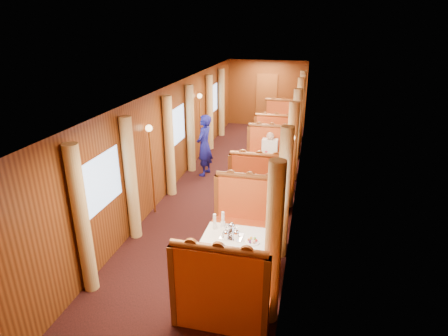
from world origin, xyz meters
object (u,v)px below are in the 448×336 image
(banquette_mid_aft, at_px, (270,159))
(banquette_mid_fwd, at_px, (259,190))
(banquette_far_fwd, at_px, (276,143))
(fruit_plate, at_px, (252,241))
(teapot_left, at_px, (226,236))
(passenger, at_px, (270,150))
(teapot_right, at_px, (236,236))
(rose_vase_mid, at_px, (266,154))
(banquette_near_fwd, at_px, (221,297))
(steward, at_px, (204,145))
(table_mid, at_px, (265,175))
(rose_vase_far, at_px, (280,118))
(tea_tray, at_px, (232,236))
(banquette_near_aft, at_px, (247,223))
(table_near, at_px, (236,257))
(banquette_far_aft, at_px, (282,126))
(table_far, at_px, (279,135))
(teapot_back, at_px, (232,229))

(banquette_mid_aft, bearing_deg, banquette_mid_fwd, -90.00)
(banquette_far_fwd, relative_size, fruit_plate, 5.71)
(teapot_left, bearing_deg, passenger, 65.71)
(teapot_right, bearing_deg, rose_vase_mid, 101.00)
(banquette_near_fwd, xyz_separation_m, steward, (-1.69, 5.07, 0.39))
(table_mid, height_order, teapot_right, teapot_right)
(banquette_mid_fwd, relative_size, rose_vase_far, 3.72)
(banquette_mid_aft, distance_m, teapot_left, 4.65)
(banquette_near_fwd, xyz_separation_m, teapot_right, (0.01, 0.91, 0.39))
(banquette_far_fwd, bearing_deg, table_mid, -90.00)
(teapot_right, bearing_deg, tea_tray, 144.35)
(banquette_near_aft, height_order, fruit_plate, banquette_near_aft)
(table_near, height_order, rose_vase_far, rose_vase_far)
(banquette_far_aft, bearing_deg, steward, -113.11)
(banquette_far_fwd, height_order, passenger, banquette_far_fwd)
(banquette_near_aft, relative_size, tea_tray, 3.94)
(banquette_far_fwd, distance_m, tea_tray, 6.01)
(tea_tray, bearing_deg, banquette_far_aft, 89.47)
(banquette_mid_fwd, bearing_deg, banquette_far_aft, 90.00)
(teapot_right, distance_m, rose_vase_mid, 3.57)
(table_mid, bearing_deg, tea_tray, -91.21)
(banquette_near_fwd, height_order, banquette_near_aft, same)
(table_far, relative_size, teapot_left, 7.09)
(table_mid, distance_m, banquette_far_aft, 4.51)
(banquette_near_fwd, height_order, tea_tray, banquette_near_fwd)
(table_mid, xyz_separation_m, rose_vase_far, (0.00, 3.50, 0.55))
(teapot_left, height_order, fruit_plate, teapot_left)
(banquette_mid_fwd, height_order, banquette_far_aft, same)
(teapot_left, xyz_separation_m, teapot_right, (0.15, 0.01, 0.01))
(banquette_near_aft, height_order, table_far, banquette_near_aft)
(banquette_mid_fwd, bearing_deg, banquette_near_aft, -90.00)
(banquette_far_aft, relative_size, teapot_back, 7.55)
(table_far, bearing_deg, banquette_mid_fwd, -90.00)
(banquette_near_aft, bearing_deg, fruit_plate, -76.72)
(banquette_far_fwd, bearing_deg, table_far, 90.00)
(rose_vase_far, bearing_deg, banquette_far_fwd, -90.15)
(banquette_far_aft, distance_m, teapot_right, 8.13)
(banquette_far_aft, bearing_deg, teapot_left, -91.02)
(table_mid, distance_m, rose_vase_far, 3.54)
(banquette_near_aft, relative_size, banquette_far_aft, 1.00)
(banquette_mid_fwd, xyz_separation_m, rose_vase_mid, (0.01, 0.98, 0.50))
(table_mid, distance_m, table_far, 3.50)
(banquette_near_fwd, bearing_deg, banquette_near_aft, 90.00)
(tea_tray, bearing_deg, rose_vase_far, 89.37)
(tea_tray, bearing_deg, rose_vase_mid, 88.62)
(banquette_mid_aft, distance_m, passenger, 0.38)
(table_mid, xyz_separation_m, passenger, (-0.00, 0.80, 0.37))
(banquette_near_fwd, relative_size, banquette_far_fwd, 1.00)
(banquette_far_fwd, xyz_separation_m, tea_tray, (-0.07, -6.00, 0.33))
(rose_vase_mid, xyz_separation_m, rose_vase_far, (-0.01, 3.53, 0.00))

